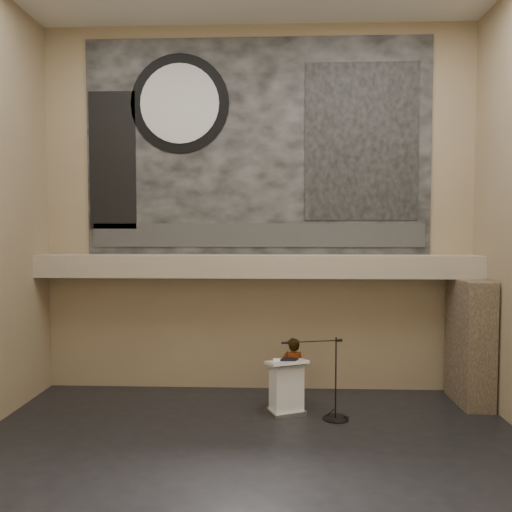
{
  "coord_description": "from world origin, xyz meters",
  "views": [
    {
      "loc": [
        0.42,
        -7.72,
        3.77
      ],
      "look_at": [
        0.0,
        3.2,
        3.2
      ],
      "focal_mm": 35.0,
      "sensor_mm": 36.0,
      "label": 1
    }
  ],
  "objects": [
    {
      "name": "floor",
      "position": [
        0.0,
        0.0,
        0.0
      ],
      "size": [
        10.0,
        10.0,
        0.0
      ],
      "primitive_type": "plane",
      "color": "black",
      "rests_on": "ground"
    },
    {
      "name": "wall_back",
      "position": [
        0.0,
        4.0,
        4.25
      ],
      "size": [
        10.0,
        0.02,
        8.5
      ],
      "primitive_type": "cube",
      "color": "#91795C",
      "rests_on": "floor"
    },
    {
      "name": "wall_front",
      "position": [
        0.0,
        -4.0,
        4.25
      ],
      "size": [
        10.0,
        0.02,
        8.5
      ],
      "primitive_type": "cube",
      "color": "#91795C",
      "rests_on": "floor"
    },
    {
      "name": "soffit",
      "position": [
        0.0,
        3.6,
        2.95
      ],
      "size": [
        10.0,
        0.8,
        0.5
      ],
      "primitive_type": "cube",
      "color": "tan",
      "rests_on": "wall_back"
    },
    {
      "name": "sprinkler_left",
      "position": [
        -1.6,
        3.55,
        2.67
      ],
      "size": [
        0.04,
        0.04,
        0.06
      ],
      "primitive_type": "cylinder",
      "color": "#B2893D",
      "rests_on": "soffit"
    },
    {
      "name": "sprinkler_right",
      "position": [
        1.9,
        3.55,
        2.67
      ],
      "size": [
        0.04,
        0.04,
        0.06
      ],
      "primitive_type": "cylinder",
      "color": "#B2893D",
      "rests_on": "soffit"
    },
    {
      "name": "banner",
      "position": [
        0.0,
        3.97,
        5.7
      ],
      "size": [
        8.0,
        0.05,
        5.0
      ],
      "primitive_type": "cube",
      "color": "black",
      "rests_on": "wall_back"
    },
    {
      "name": "banner_text_strip",
      "position": [
        0.0,
        3.93,
        3.65
      ],
      "size": [
        7.76,
        0.02,
        0.55
      ],
      "primitive_type": "cube",
      "color": "#2C2C2C",
      "rests_on": "banner"
    },
    {
      "name": "banner_clock_rim",
      "position": [
        -1.8,
        3.93,
        6.7
      ],
      "size": [
        2.3,
        0.02,
        2.3
      ],
      "primitive_type": "cylinder",
      "rotation": [
        1.57,
        0.0,
        0.0
      ],
      "color": "black",
      "rests_on": "banner"
    },
    {
      "name": "banner_clock_face",
      "position": [
        -1.8,
        3.91,
        6.7
      ],
      "size": [
        1.84,
        0.02,
        1.84
      ],
      "primitive_type": "cylinder",
      "rotation": [
        1.57,
        0.0,
        0.0
      ],
      "color": "silver",
      "rests_on": "banner"
    },
    {
      "name": "banner_building_print",
      "position": [
        2.4,
        3.93,
        5.8
      ],
      "size": [
        2.6,
        0.02,
        3.6
      ],
      "primitive_type": "cube",
      "color": "black",
      "rests_on": "banner"
    },
    {
      "name": "banner_brick_print",
      "position": [
        -3.4,
        3.93,
        5.4
      ],
      "size": [
        1.1,
        0.02,
        3.2
      ],
      "primitive_type": "cube",
      "color": "black",
      "rests_on": "banner"
    },
    {
      "name": "stone_pier",
      "position": [
        4.65,
        3.15,
        1.35
      ],
      "size": [
        0.6,
        1.4,
        2.7
      ],
      "primitive_type": "cube",
      "color": "#44372A",
      "rests_on": "floor"
    },
    {
      "name": "lectern",
      "position": [
        0.66,
        2.38,
        0.55
      ],
      "size": [
        0.93,
        0.81,
        1.14
      ],
      "rotation": [
        0.0,
        0.0,
        0.39
      ],
      "color": "silver",
      "rests_on": "floor"
    },
    {
      "name": "binder",
      "position": [
        0.72,
        2.38,
        1.12
      ],
      "size": [
        0.39,
        0.34,
        0.04
      ],
      "primitive_type": "cube",
      "rotation": [
        0.0,
        0.0,
        -0.31
      ],
      "color": "black",
      "rests_on": "lectern"
    },
    {
      "name": "papers",
      "position": [
        0.49,
        2.38,
        1.1
      ],
      "size": [
        0.22,
        0.3,
        0.0
      ],
      "primitive_type": "cube",
      "rotation": [
        0.0,
        0.0,
        0.02
      ],
      "color": "white",
      "rests_on": "lectern"
    },
    {
      "name": "speaker_person",
      "position": [
        0.79,
        2.75,
        0.74
      ],
      "size": [
        0.61,
        0.47,
        1.49
      ],
      "primitive_type": "imported",
      "rotation": [
        0.0,
        0.0,
        3.37
      ],
      "color": "beige",
      "rests_on": "floor"
    },
    {
      "name": "mic_stand",
      "position": [
        1.6,
        2.09,
        0.24
      ],
      "size": [
        1.33,
        0.52,
        1.65
      ],
      "rotation": [
        0.0,
        0.0,
        0.23
      ],
      "color": "black",
      "rests_on": "floor"
    }
  ]
}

